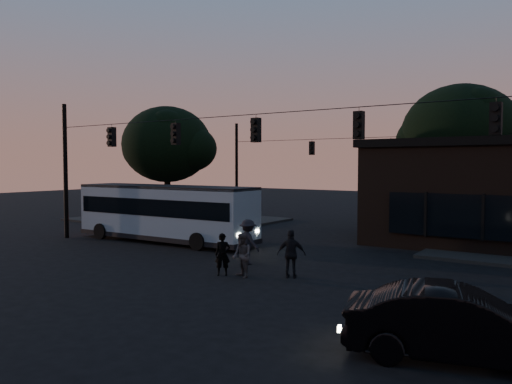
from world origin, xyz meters
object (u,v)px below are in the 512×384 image
Objects in this scene: pedestrian_c at (291,254)px; bus at (165,210)px; pedestrian_d at (248,242)px; pedestrian_b at (242,255)px; car at (460,325)px; pedestrian_a at (223,254)px.

bus is at bearing -43.42° from pedestrian_c.
pedestrian_b is at bearing 133.42° from pedestrian_d.
bus is at bearing 47.58° from car.
pedestrian_c reaches higher than pedestrian_a.
pedestrian_c is (2.33, 1.09, 0.10)m from pedestrian_a.
pedestrian_b is at bearing 49.89° from car.
bus is 6.86× the size of pedestrian_a.
pedestrian_d is at bearing -20.62° from bus.
pedestrian_b is 1.81m from pedestrian_c.
pedestrian_a is 0.82m from pedestrian_b.
bus is 7.58m from pedestrian_d.
pedestrian_b is 0.93× the size of pedestrian_c.
pedestrian_d is (7.15, -2.39, -0.76)m from bus.
pedestrian_a is at bearing 1.25° from pedestrian_c.
pedestrian_d reaches higher than pedestrian_a.
pedestrian_a is at bearing -33.48° from bus.
bus is 6.59× the size of pedestrian_b.
bus is at bearing -5.33° from pedestrian_d.
car is at bearing 121.94° from pedestrian_c.
pedestrian_a is at bearing 52.38° from car.
pedestrian_c reaches higher than car.
pedestrian_c is (-6.83, 4.64, 0.10)m from car.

